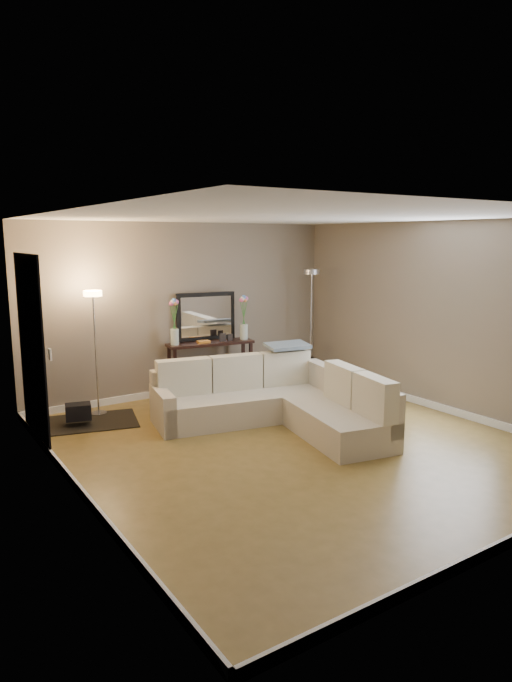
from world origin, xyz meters
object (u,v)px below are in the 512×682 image
sectional_sofa (277,401)px  floor_lamp_lit (94,328)px  console_table (206,365)px  floor_lamp_unlit (311,303)px

sectional_sofa → floor_lamp_lit: floor_lamp_lit is taller
sectional_sofa → console_table: size_ratio=1.96×
console_table → floor_lamp_unlit: 2.06m
floor_lamp_unlit → sectional_sofa: bearing=-139.3°
sectional_sofa → floor_lamp_lit: 2.60m
console_table → floor_lamp_unlit: bearing=-6.8°
sectional_sofa → floor_lamp_unlit: floor_lamp_unlit is taller
console_table → floor_lamp_lit: size_ratio=0.81×
floor_lamp_lit → floor_lamp_unlit: (3.57, -0.13, 0.13)m
floor_lamp_lit → floor_lamp_unlit: floor_lamp_unlit is taller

